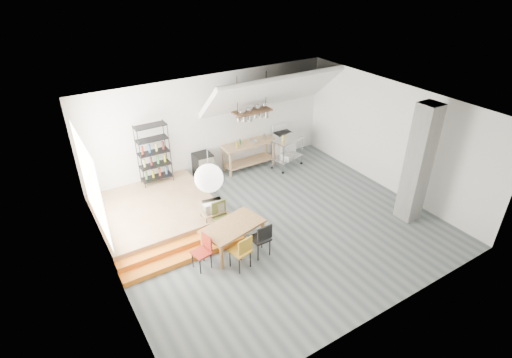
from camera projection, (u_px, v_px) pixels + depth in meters
floor at (275, 226)px, 10.45m from camera, size 8.00×8.00×0.00m
wall_back at (212, 126)px, 12.23m from camera, size 8.00×0.04×3.20m
wall_left at (109, 225)px, 7.82m from camera, size 0.04×7.00×3.20m
wall_right at (391, 138)px, 11.49m from camera, size 0.04×7.00×3.20m
ceiling at (279, 110)px, 8.86m from camera, size 8.00×7.00×0.02m
slope_ceiling at (272, 92)px, 12.15m from camera, size 4.40×1.44×1.32m
window_pane at (91, 183)px, 8.84m from camera, size 0.02×2.50×2.20m
platform at (156, 212)px, 10.68m from camera, size 3.00×3.00×0.40m
step_lower at (185, 257)px, 9.31m from camera, size 3.00×0.35×0.13m
step_upper at (179, 247)px, 9.53m from camera, size 3.00×0.35×0.27m
concrete_column at (418, 164)px, 10.06m from camera, size 0.50×0.50×3.20m
kitchen_counter at (249, 151)px, 12.96m from camera, size 1.80×0.60×0.91m
stove at (284, 145)px, 13.68m from camera, size 0.60×0.60×1.18m
pot_rack at (253, 113)px, 12.14m from camera, size 1.20×0.50×1.43m
wire_shelving at (154, 153)px, 11.23m from camera, size 0.88×0.38×1.80m
microwave_shelf at (213, 211)px, 10.09m from camera, size 0.60×0.40×0.16m
paper_lantern at (209, 178)px, 8.22m from camera, size 0.60×0.60×0.60m
dining_table at (233, 228)px, 9.37m from camera, size 1.59×1.11×0.69m
chair_mustard at (242, 250)px, 8.81m from camera, size 0.48×0.48×0.89m
chair_black at (262, 237)px, 9.18m from camera, size 0.42×0.42×0.90m
chair_olive at (221, 216)px, 9.94m from camera, size 0.44×0.44×0.91m
chair_red at (204, 249)px, 8.90m from camera, size 0.43×0.43×0.82m
rolling_cart at (287, 149)px, 13.04m from camera, size 1.12×0.78×1.01m
mini_fridge at (203, 167)px, 12.34m from camera, size 0.54×0.54×0.91m
microwave at (213, 206)px, 10.01m from camera, size 0.54×0.40×0.28m
bowl at (254, 142)px, 12.84m from camera, size 0.27×0.27×0.06m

